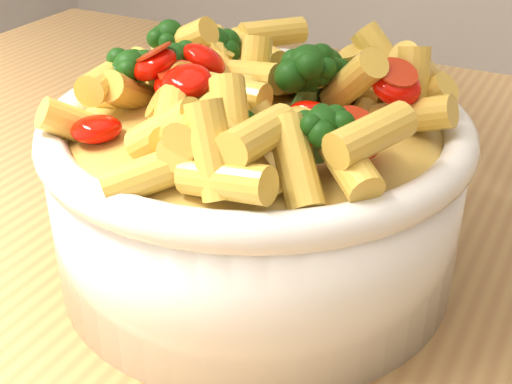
% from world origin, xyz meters
% --- Properties ---
extents(table, '(1.20, 0.80, 0.90)m').
position_xyz_m(table, '(0.00, 0.00, 0.80)').
color(table, '#AD834A').
rests_on(table, ground).
extents(serving_bowl, '(0.25, 0.25, 0.11)m').
position_xyz_m(serving_bowl, '(-0.08, -0.04, 0.95)').
color(serving_bowl, white).
rests_on(serving_bowl, table).
extents(pasta_salad, '(0.20, 0.20, 0.04)m').
position_xyz_m(pasta_salad, '(-0.08, -0.04, 1.02)').
color(pasta_salad, '#F3C04C').
rests_on(pasta_salad, serving_bowl).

